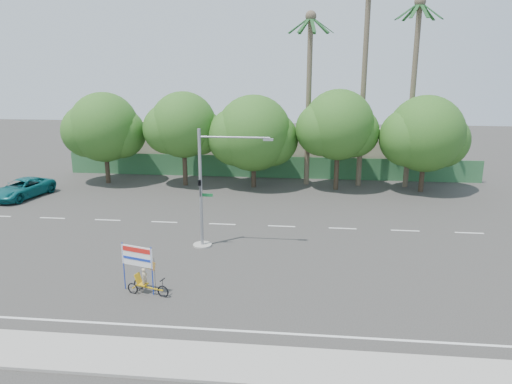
# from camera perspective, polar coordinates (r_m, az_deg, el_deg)

# --- Properties ---
(ground) EXTENTS (120.00, 120.00, 0.00)m
(ground) POSITION_cam_1_polar(r_m,az_deg,el_deg) (26.00, -2.55, -9.59)
(ground) COLOR #33302D
(ground) RESTS_ON ground
(sidewalk_near) EXTENTS (50.00, 2.40, 0.12)m
(sidewalk_near) POSITION_cam_1_polar(r_m,az_deg,el_deg) (19.54, -6.04, -18.67)
(sidewalk_near) COLOR gray
(sidewalk_near) RESTS_ON ground
(fence) EXTENTS (38.00, 0.08, 2.00)m
(fence) POSITION_cam_1_polar(r_m,az_deg,el_deg) (46.03, 1.46, 2.87)
(fence) COLOR #336B3D
(fence) RESTS_ON ground
(building_left) EXTENTS (12.00, 8.00, 4.00)m
(building_left) POSITION_cam_1_polar(r_m,az_deg,el_deg) (51.92, -9.23, 5.24)
(building_left) COLOR #B3A68E
(building_left) RESTS_ON ground
(building_right) EXTENTS (14.00, 8.00, 3.60)m
(building_right) POSITION_cam_1_polar(r_m,az_deg,el_deg) (50.32, 11.04, 4.60)
(building_right) COLOR #B3A68E
(building_right) RESTS_ON ground
(tree_far_left) EXTENTS (7.14, 6.00, 7.96)m
(tree_far_left) POSITION_cam_1_polar(r_m,az_deg,el_deg) (45.35, -17.01, 6.86)
(tree_far_left) COLOR #473828
(tree_far_left) RESTS_ON ground
(tree_left) EXTENTS (6.66, 5.60, 8.07)m
(tree_left) POSITION_cam_1_polar(r_m,az_deg,el_deg) (43.06, -8.36, 7.34)
(tree_left) COLOR #473828
(tree_left) RESTS_ON ground
(tree_center) EXTENTS (7.62, 6.40, 7.85)m
(tree_center) POSITION_cam_1_polar(r_m,az_deg,el_deg) (42.06, -0.35, 6.49)
(tree_center) COLOR #473828
(tree_center) RESTS_ON ground
(tree_right) EXTENTS (6.90, 5.80, 8.36)m
(tree_right) POSITION_cam_1_polar(r_m,az_deg,el_deg) (41.74, 9.33, 7.29)
(tree_right) COLOR #473828
(tree_right) RESTS_ON ground
(tree_far_right) EXTENTS (7.38, 6.20, 7.94)m
(tree_far_right) POSITION_cam_1_polar(r_m,az_deg,el_deg) (42.79, 18.74, 6.08)
(tree_far_right) COLOR #473828
(tree_far_right) RESTS_ON ground
(palm_tall) EXTENTS (3.73, 3.79, 17.45)m
(palm_tall) POSITION_cam_1_polar(r_m,az_deg,el_deg) (43.00, 12.35, 14.38)
(palm_tall) COLOR #70604C
(palm_tall) RESTS_ON ground
(palm_mid) EXTENTS (3.73, 3.79, 15.45)m
(palm_mid) POSITION_cam_1_polar(r_m,az_deg,el_deg) (43.62, 17.62, 12.63)
(palm_mid) COLOR #70604C
(palm_mid) RESTS_ON ground
(palm_short) EXTENTS (3.73, 3.79, 14.45)m
(palm_short) POSITION_cam_1_polar(r_m,az_deg,el_deg) (42.83, 6.09, 12.48)
(palm_short) COLOR #70604C
(palm_short) RESTS_ON ground
(traffic_signal) EXTENTS (4.72, 1.10, 7.00)m
(traffic_signal) POSITION_cam_1_polar(r_m,az_deg,el_deg) (29.03, -5.73, -0.80)
(traffic_signal) COLOR gray
(traffic_signal) RESTS_ON ground
(trike_billboard) EXTENTS (2.42, 0.98, 2.46)m
(trike_billboard) POSITION_cam_1_polar(r_m,az_deg,el_deg) (24.50, -12.87, -9.08)
(trike_billboard) COLOR black
(trike_billboard) RESTS_ON ground
(pickup_truck) EXTENTS (3.69, 5.77, 1.48)m
(pickup_truck) POSITION_cam_1_polar(r_m,az_deg,el_deg) (43.72, -25.14, 0.37)
(pickup_truck) COLOR #0D5D61
(pickup_truck) RESTS_ON ground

